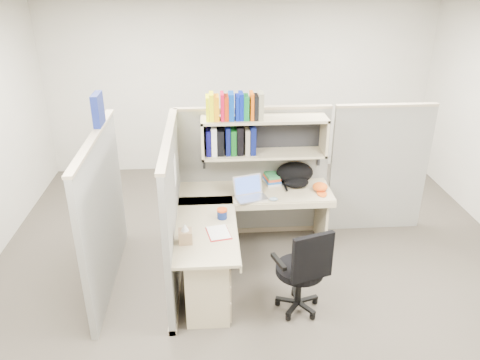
{
  "coord_description": "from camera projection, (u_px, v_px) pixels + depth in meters",
  "views": [
    {
      "loc": [
        -0.51,
        -4.21,
        3.1
      ],
      "look_at": [
        -0.2,
        0.25,
        1.02
      ],
      "focal_mm": 35.0,
      "sensor_mm": 36.0,
      "label": 1
    }
  ],
  "objects": [
    {
      "name": "book_stack",
      "position": [
        272.0,
        178.0,
        5.53
      ],
      "size": [
        0.21,
        0.26,
        0.11
      ],
      "primitive_type": null,
      "rotation": [
        0.0,
        0.0,
        0.19
      ],
      "color": "gray",
      "rests_on": "desk"
    },
    {
      "name": "room_shell",
      "position": [
        263.0,
        134.0,
        4.47
      ],
      "size": [
        6.0,
        6.0,
        6.0
      ],
      "color": "#B5B1A3",
      "rests_on": "ground"
    },
    {
      "name": "desk",
      "position": [
        223.0,
        256.0,
        4.68
      ],
      "size": [
        1.74,
        1.75,
        0.73
      ],
      "color": "tan",
      "rests_on": "ground"
    },
    {
      "name": "mouse",
      "position": [
        274.0,
        199.0,
        5.13
      ],
      "size": [
        0.11,
        0.09,
        0.04
      ],
      "primitive_type": "ellipsoid",
      "rotation": [
        0.0,
        0.0,
        -0.31
      ],
      "color": "#7B98AF",
      "rests_on": "desk"
    },
    {
      "name": "ground",
      "position": [
        260.0,
        273.0,
        5.15
      ],
      "size": [
        6.0,
        6.0,
        0.0
      ],
      "primitive_type": "plane",
      "color": "#353029",
      "rests_on": "ground"
    },
    {
      "name": "backpack",
      "position": [
        296.0,
        175.0,
        5.46
      ],
      "size": [
        0.5,
        0.43,
        0.26
      ],
      "primitive_type": null,
      "rotation": [
        0.0,
        0.0,
        -0.24
      ],
      "color": "black",
      "rests_on": "desk"
    },
    {
      "name": "task_chair",
      "position": [
        301.0,
        283.0,
        4.44
      ],
      "size": [
        0.55,
        0.51,
        0.96
      ],
      "color": "black",
      "rests_on": "ground"
    },
    {
      "name": "laptop",
      "position": [
        251.0,
        189.0,
        5.14
      ],
      "size": [
        0.41,
        0.41,
        0.24
      ],
      "primitive_type": null,
      "rotation": [
        0.0,
        0.0,
        0.28
      ],
      "color": "#BABABF",
      "rests_on": "desk"
    },
    {
      "name": "loose_paper",
      "position": [
        218.0,
        232.0,
        4.53
      ],
      "size": [
        0.24,
        0.29,
        0.0
      ],
      "primitive_type": null,
      "rotation": [
        0.0,
        0.0,
        0.19
      ],
      "color": "white",
      "rests_on": "desk"
    },
    {
      "name": "tissue_box",
      "position": [
        185.0,
        233.0,
        4.33
      ],
      "size": [
        0.13,
        0.13,
        0.2
      ],
      "primitive_type": null,
      "rotation": [
        0.0,
        0.0,
        0.06
      ],
      "color": "#A4825D",
      "rests_on": "desk"
    },
    {
      "name": "paper_cup",
      "position": [
        256.0,
        182.0,
        5.46
      ],
      "size": [
        0.08,
        0.08,
        0.09
      ],
      "primitive_type": "cylinder",
      "rotation": [
        0.0,
        0.0,
        -0.3
      ],
      "color": "white",
      "rests_on": "desk"
    },
    {
      "name": "snack_canister",
      "position": [
        222.0,
        214.0,
        4.76
      ],
      "size": [
        0.11,
        0.11,
        0.1
      ],
      "color": "navy",
      "rests_on": "desk"
    },
    {
      "name": "cubicle",
      "position": [
        224.0,
        182.0,
        5.15
      ],
      "size": [
        3.79,
        1.84,
        1.95
      ],
      "color": "slate",
      "rests_on": "ground"
    },
    {
      "name": "orange_cap",
      "position": [
        320.0,
        187.0,
        5.34
      ],
      "size": [
        0.18,
        0.2,
        0.09
      ],
      "primitive_type": null,
      "rotation": [
        0.0,
        0.0,
        0.01
      ],
      "color": "#DA5413",
      "rests_on": "desk"
    }
  ]
}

